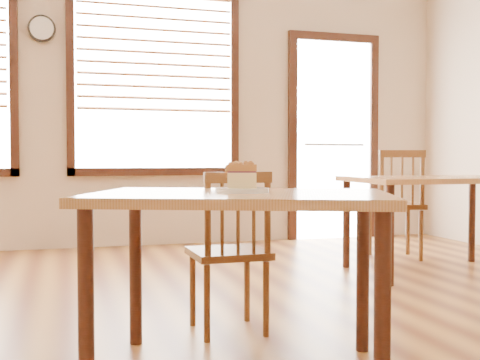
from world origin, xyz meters
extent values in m
plane|color=#CBB194|center=(0.00, 4.00, 1.50)|extent=(7.00, 0.00, 7.00)
cube|color=#36180E|center=(-1.06, 3.97, 1.70)|extent=(0.08, 0.06, 1.96)
cube|color=white|center=(0.30, 3.98, 1.70)|extent=(1.60, 0.02, 1.80)
cube|color=#36180E|center=(0.30, 3.97, 0.76)|extent=(1.76, 0.06, 0.08)
cube|color=#36180E|center=(-0.54, 3.97, 1.70)|extent=(0.08, 0.06, 1.96)
cube|color=#36180E|center=(1.14, 3.97, 1.70)|extent=(0.08, 0.06, 1.96)
cube|color=brown|center=(0.30, 3.94, 2.43)|extent=(1.56, 0.05, 0.03)
cube|color=brown|center=(0.30, 3.94, 2.32)|extent=(1.56, 0.05, 0.03)
cube|color=brown|center=(0.30, 3.94, 2.20)|extent=(1.56, 0.05, 0.03)
cube|color=brown|center=(0.30, 3.94, 2.09)|extent=(1.56, 0.05, 0.03)
cube|color=brown|center=(0.30, 3.94, 1.97)|extent=(1.56, 0.05, 0.03)
cube|color=brown|center=(0.30, 3.94, 1.86)|extent=(1.56, 0.05, 0.03)
cube|color=brown|center=(0.30, 3.94, 1.74)|extent=(1.56, 0.05, 0.03)
cube|color=brown|center=(0.30, 3.94, 1.63)|extent=(1.56, 0.05, 0.03)
cube|color=brown|center=(0.30, 3.94, 1.51)|extent=(1.56, 0.05, 0.03)
cube|color=brown|center=(0.30, 3.94, 1.39)|extent=(1.56, 0.05, 0.03)
cube|color=white|center=(2.30, 3.98, 1.10)|extent=(0.90, 0.02, 2.20)
cube|color=#36180E|center=(1.80, 3.97, 1.10)|extent=(0.09, 0.06, 2.20)
cube|color=#36180E|center=(2.79, 3.97, 1.10)|extent=(0.09, 0.06, 2.20)
cube|color=#36180E|center=(2.30, 3.97, 2.25)|extent=(1.08, 0.06, 0.09)
cylinder|color=#B2B2B7|center=(2.30, 3.96, 1.05)|extent=(0.72, 0.03, 0.03)
cylinder|color=black|center=(-0.80, 3.96, 2.15)|extent=(0.26, 0.04, 0.26)
cylinder|color=white|center=(-0.80, 3.94, 2.15)|extent=(0.22, 0.01, 0.22)
cube|color=#BB8249|center=(0.08, 0.18, 0.73)|extent=(1.43, 1.21, 0.04)
cylinder|color=#36180E|center=(-0.55, 0.08, 0.35)|extent=(0.06, 0.06, 0.71)
cylinder|color=#36180E|center=(0.45, -0.33, 0.35)|extent=(0.06, 0.06, 0.71)
cylinder|color=#36180E|center=(-0.29, 0.70, 0.35)|extent=(0.06, 0.06, 0.71)
cylinder|color=#36180E|center=(0.70, 0.29, 0.35)|extent=(0.06, 0.06, 0.71)
cube|color=brown|center=(0.19, 0.78, 0.40)|extent=(0.38, 0.38, 0.04)
cylinder|color=brown|center=(0.34, 0.93, 0.18)|extent=(0.03, 0.03, 0.39)
cylinder|color=brown|center=(0.03, 0.93, 0.18)|extent=(0.03, 0.03, 0.39)
cylinder|color=brown|center=(0.35, 0.63, 0.18)|extent=(0.03, 0.03, 0.39)
cylinder|color=brown|center=(0.04, 0.62, 0.18)|extent=(0.03, 0.03, 0.39)
cylinder|color=brown|center=(0.35, 0.61, 0.61)|extent=(0.03, 0.03, 0.41)
cylinder|color=brown|center=(0.04, 0.60, 0.61)|extent=(0.03, 0.03, 0.41)
cube|color=brown|center=(0.19, 0.61, 0.80)|extent=(0.34, 0.04, 0.05)
cylinder|color=brown|center=(0.27, 0.61, 0.60)|extent=(0.02, 0.02, 0.36)
cylinder|color=brown|center=(0.19, 0.61, 0.60)|extent=(0.02, 0.02, 0.36)
cylinder|color=brown|center=(0.11, 0.60, 0.60)|extent=(0.02, 0.02, 0.36)
cube|color=#BB8249|center=(2.18, 1.87, 0.73)|extent=(1.35, 0.93, 0.04)
cylinder|color=#36180E|center=(1.57, 1.53, 0.35)|extent=(0.06, 0.06, 0.71)
cylinder|color=#36180E|center=(1.61, 2.26, 0.35)|extent=(0.06, 0.06, 0.71)
cylinder|color=#36180E|center=(2.78, 2.21, 0.35)|extent=(0.06, 0.06, 0.71)
cube|color=brown|center=(2.24, 2.57, 0.47)|extent=(0.54, 0.54, 0.04)
cylinder|color=brown|center=(2.45, 2.70, 0.22)|extent=(0.04, 0.04, 0.45)
cylinder|color=brown|center=(2.11, 2.78, 0.22)|extent=(0.04, 0.04, 0.45)
cylinder|color=brown|center=(2.37, 2.35, 0.22)|extent=(0.04, 0.04, 0.45)
cylinder|color=brown|center=(2.02, 2.44, 0.22)|extent=(0.04, 0.04, 0.45)
cylinder|color=brown|center=(2.36, 2.33, 0.71)|extent=(0.04, 0.04, 0.48)
cylinder|color=brown|center=(2.02, 2.42, 0.71)|extent=(0.04, 0.04, 0.48)
cube|color=brown|center=(2.19, 2.37, 0.93)|extent=(0.40, 0.14, 0.06)
cylinder|color=brown|center=(2.28, 2.35, 0.70)|extent=(0.02, 0.02, 0.42)
cylinder|color=brown|center=(2.19, 2.37, 0.70)|extent=(0.02, 0.02, 0.42)
cylinder|color=brown|center=(2.10, 2.40, 0.70)|extent=(0.02, 0.02, 0.42)
cylinder|color=white|center=(0.09, 0.20, 0.76)|extent=(0.22, 0.22, 0.02)
cylinder|color=white|center=(0.09, 0.20, 0.75)|extent=(0.15, 0.15, 0.01)
cube|color=#D8C47A|center=(0.09, 0.20, 0.80)|extent=(0.14, 0.12, 0.06)
cube|color=#481434|center=(0.09, 0.20, 0.84)|extent=(0.14, 0.12, 0.01)
cube|color=#AF7137|center=(0.09, 0.20, 0.85)|extent=(0.14, 0.12, 0.03)
sphere|color=#AF7137|center=(0.07, 0.24, 0.87)|extent=(0.01, 0.01, 0.01)
sphere|color=#AF7137|center=(0.13, 0.17, 0.87)|extent=(0.03, 0.03, 0.03)
sphere|color=#AF7137|center=(0.12, 0.22, 0.87)|extent=(0.02, 0.02, 0.02)
sphere|color=#AF7137|center=(0.08, 0.22, 0.87)|extent=(0.01, 0.01, 0.01)
sphere|color=#AF7137|center=(0.08, 0.17, 0.87)|extent=(0.02, 0.02, 0.02)
sphere|color=#AF7137|center=(0.11, 0.19, 0.87)|extent=(0.03, 0.03, 0.03)
sphere|color=#AF7137|center=(0.05, 0.21, 0.87)|extent=(0.02, 0.02, 0.02)
sphere|color=#AF7137|center=(0.07, 0.18, 0.87)|extent=(0.02, 0.02, 0.02)
sphere|color=#AF7137|center=(0.06, 0.18, 0.87)|extent=(0.02, 0.02, 0.02)
sphere|color=#AF7137|center=(0.07, 0.22, 0.87)|extent=(0.02, 0.02, 0.02)
sphere|color=#AF7137|center=(0.07, 0.20, 0.87)|extent=(0.01, 0.01, 0.01)
sphere|color=#AF7137|center=(0.05, 0.18, 0.87)|extent=(0.02, 0.02, 0.02)
sphere|color=#AF7137|center=(0.09, 0.19, 0.87)|extent=(0.02, 0.02, 0.02)
sphere|color=#AF7137|center=(0.06, 0.18, 0.87)|extent=(0.02, 0.02, 0.02)
sphere|color=#AF7137|center=(0.07, 0.22, 0.87)|extent=(0.03, 0.03, 0.03)
sphere|color=#AF7137|center=(0.13, 0.21, 0.87)|extent=(0.02, 0.02, 0.02)
sphere|color=#AF7137|center=(0.04, 0.24, 0.83)|extent=(0.02, 0.02, 0.02)
sphere|color=#AF7137|center=(0.03, 0.22, 0.85)|extent=(0.01, 0.01, 0.01)
sphere|color=#AF7137|center=(0.03, 0.21, 0.84)|extent=(0.01, 0.01, 0.01)
sphere|color=#AF7137|center=(0.03, 0.22, 0.86)|extent=(0.02, 0.02, 0.02)
sphere|color=#AF7137|center=(0.03, 0.22, 0.85)|extent=(0.01, 0.01, 0.01)
camera|label=1|loc=(-0.63, -2.19, 0.89)|focal=45.00mm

